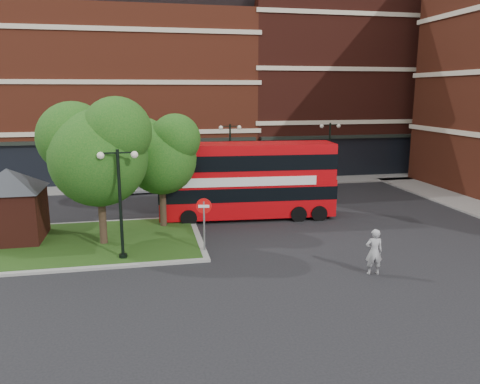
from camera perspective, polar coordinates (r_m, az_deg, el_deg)
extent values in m
plane|color=black|center=(22.00, 0.53, -7.52)|extent=(120.00, 120.00, 0.00)
cube|color=slate|center=(37.73, -4.73, 0.89)|extent=(44.00, 3.00, 0.12)
cube|color=maroon|center=(44.40, -16.61, 11.14)|extent=(26.00, 12.00, 14.00)
cube|color=#471911|center=(47.91, 11.22, 12.65)|extent=(18.00, 12.00, 16.00)
cube|color=gray|center=(24.66, -19.62, -5.91)|extent=(12.60, 7.60, 0.12)
cube|color=#19380F|center=(24.65, -19.63, -5.88)|extent=(12.00, 7.00, 0.15)
cube|color=#471911|center=(25.85, -26.13, -2.55)|extent=(3.00, 3.00, 2.50)
cone|color=#23262B|center=(25.49, -26.51, 1.37)|extent=(6.51, 6.51, 1.10)
cylinder|color=#2D2116|center=(23.49, -16.49, -1.76)|extent=(0.36, 0.36, 3.92)
sphere|color=#144B12|center=(23.06, -16.85, 3.99)|extent=(4.60, 4.60, 4.60)
sphere|color=#144B12|center=(23.77, -19.62, 6.25)|extent=(3.45, 3.45, 3.45)
sphere|color=#144B12|center=(22.40, -14.79, 7.13)|extent=(3.22, 3.22, 3.22)
cylinder|color=#2D2116|center=(25.90, -9.40, -0.66)|extent=(0.36, 0.36, 3.47)
sphere|color=#144B12|center=(25.52, -9.57, 3.96)|extent=(3.80, 3.80, 3.80)
sphere|color=#144B12|center=(25.97, -11.78, 5.81)|extent=(2.85, 2.85, 2.85)
sphere|color=#144B12|center=(25.04, -7.87, 6.44)|extent=(2.66, 2.66, 2.66)
cylinder|color=black|center=(21.06, -14.37, -1.70)|extent=(0.14, 0.14, 5.00)
cylinder|color=black|center=(21.73, -14.04, -7.73)|extent=(0.36, 0.36, 0.30)
cube|color=black|center=(20.64, -14.71, 4.64)|extent=(1.40, 0.06, 0.06)
sphere|color=#F2EACC|center=(20.71, -16.64, 4.28)|extent=(0.32, 0.32, 0.32)
sphere|color=#F2EACC|center=(20.63, -12.75, 4.46)|extent=(0.32, 0.32, 0.32)
cylinder|color=black|center=(35.67, -1.21, 4.25)|extent=(0.14, 0.14, 5.00)
cylinder|color=black|center=(36.07, -1.19, 0.55)|extent=(0.36, 0.36, 0.30)
cube|color=black|center=(35.42, -1.23, 8.02)|extent=(1.40, 0.06, 0.06)
sphere|color=#F2EACC|center=(35.31, -2.35, 7.84)|extent=(0.32, 0.32, 0.32)
sphere|color=#F2EACC|center=(35.56, -0.11, 7.88)|extent=(0.32, 0.32, 0.32)
cylinder|color=black|center=(37.92, 10.80, 4.51)|extent=(0.14, 0.14, 5.00)
cylinder|color=black|center=(38.30, 10.67, 1.03)|extent=(0.36, 0.36, 0.30)
cube|color=black|center=(37.69, 10.95, 8.05)|extent=(1.40, 0.06, 0.06)
sphere|color=#F2EACC|center=(37.43, 9.94, 7.91)|extent=(0.32, 0.32, 0.32)
sphere|color=#F2EACC|center=(37.97, 11.93, 7.89)|extent=(0.32, 0.32, 0.32)
cube|color=#B6070C|center=(27.71, 0.85, -0.36)|extent=(10.40, 3.02, 1.96)
cube|color=#B6070C|center=(27.36, 0.86, 3.65)|extent=(10.29, 2.99, 1.96)
cube|color=black|center=(27.34, 0.86, 3.85)|extent=(10.40, 3.02, 0.89)
cube|color=silver|center=(26.35, 1.24, 1.26)|extent=(7.68, 0.56, 0.51)
imported|color=#9B9A9D|center=(20.10, 16.02, -7.02)|extent=(0.77, 0.57, 1.93)
imported|color=silver|center=(35.41, -12.17, 0.85)|extent=(3.83, 1.89, 1.25)
imported|color=silver|center=(37.72, 0.86, 2.00)|extent=(4.65, 1.88, 1.50)
cylinder|color=slate|center=(21.82, -4.39, -4.30)|extent=(0.09, 0.09, 2.47)
cylinder|color=red|center=(21.56, -4.43, -1.72)|extent=(0.72, 0.20, 0.72)
cube|color=white|center=(21.56, -4.43, -1.72)|extent=(0.51, 0.14, 0.13)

